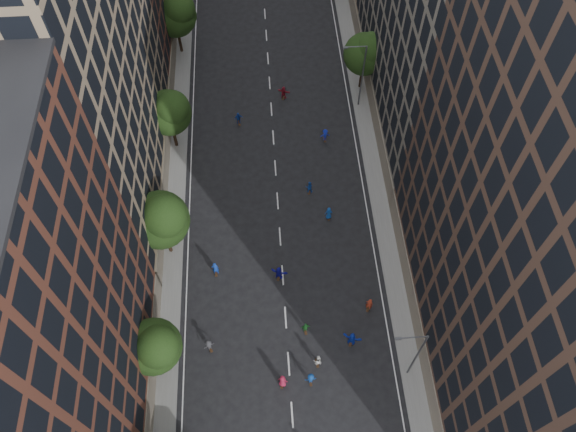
% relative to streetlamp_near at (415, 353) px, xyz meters
% --- Properties ---
extents(ground, '(240.00, 240.00, 0.00)m').
position_rel_streetlamp_near_xyz_m(ground, '(-10.37, 28.00, -5.17)').
color(ground, black).
rests_on(ground, ground).
extents(sidewalk_left, '(4.00, 105.00, 0.15)m').
position_rel_streetlamp_near_xyz_m(sidewalk_left, '(-22.37, 35.50, -5.09)').
color(sidewalk_left, slate).
rests_on(sidewalk_left, ground).
extents(sidewalk_right, '(4.00, 105.00, 0.15)m').
position_rel_streetlamp_near_xyz_m(sidewalk_right, '(1.63, 35.50, -5.09)').
color(sidewalk_right, slate).
rests_on(sidewalk_right, ground).
extents(bldg_left_b, '(14.00, 26.00, 34.00)m').
position_rel_streetlamp_near_xyz_m(bldg_left_b, '(-29.37, 23.00, 11.83)').
color(bldg_left_b, '#8C765B').
rests_on(bldg_left_b, ground).
extents(bldg_right_a, '(14.00, 30.00, 36.00)m').
position_rel_streetlamp_near_xyz_m(bldg_right_a, '(8.63, 3.00, 12.83)').
color(bldg_right_a, '#422E23').
rests_on(bldg_right_a, ground).
extents(tree_left_1, '(4.80, 4.80, 8.21)m').
position_rel_streetlamp_near_xyz_m(tree_left_1, '(-21.39, 1.86, 0.38)').
color(tree_left_1, black).
rests_on(tree_left_1, ground).
extents(tree_left_2, '(5.60, 5.60, 9.45)m').
position_rel_streetlamp_near_xyz_m(tree_left_2, '(-21.36, 13.83, 1.19)').
color(tree_left_2, black).
rests_on(tree_left_2, ground).
extents(tree_left_3, '(5.00, 5.00, 8.58)m').
position_rel_streetlamp_near_xyz_m(tree_left_3, '(-21.38, 27.85, 0.65)').
color(tree_left_3, black).
rests_on(tree_left_3, ground).
extents(tree_left_4, '(5.40, 5.40, 9.08)m').
position_rel_streetlamp_near_xyz_m(tree_left_4, '(-21.37, 43.84, 0.93)').
color(tree_left_4, black).
rests_on(tree_left_4, ground).
extents(tree_right_a, '(5.00, 5.00, 8.39)m').
position_rel_streetlamp_near_xyz_m(tree_right_a, '(1.02, 35.85, 0.46)').
color(tree_right_a, black).
rests_on(tree_right_a, ground).
extents(streetlamp_near, '(2.64, 0.22, 9.06)m').
position_rel_streetlamp_near_xyz_m(streetlamp_near, '(0.00, 0.00, 0.00)').
color(streetlamp_near, '#595B60').
rests_on(streetlamp_near, ground).
extents(streetlamp_far, '(2.64, 0.22, 9.06)m').
position_rel_streetlamp_near_xyz_m(streetlamp_far, '(0.00, 33.00, 0.00)').
color(streetlamp_far, '#595B60').
rests_on(streetlamp_far, ground).
extents(skater_3, '(1.05, 0.66, 1.56)m').
position_rel_streetlamp_near_xyz_m(skater_3, '(-8.54, -0.25, -4.39)').
color(skater_3, navy).
rests_on(skater_3, ground).
extents(skater_5, '(1.85, 1.21, 1.91)m').
position_rel_streetlamp_near_xyz_m(skater_5, '(-4.47, 3.11, -4.21)').
color(skater_5, '#1632B9').
rests_on(skater_5, ground).
extents(skater_6, '(1.02, 0.82, 1.81)m').
position_rel_streetlamp_near_xyz_m(skater_6, '(-11.03, -0.30, -4.26)').
color(skater_6, '#AC1C3C').
rests_on(skater_6, ground).
extents(skater_7, '(0.80, 0.68, 1.87)m').
position_rel_streetlamp_near_xyz_m(skater_7, '(-2.39, 6.42, -4.23)').
color(skater_7, '#A02F1A').
rests_on(skater_7, ground).
extents(skater_8, '(0.83, 0.66, 1.63)m').
position_rel_streetlamp_near_xyz_m(skater_8, '(-7.78, 1.37, -4.35)').
color(skater_8, silver).
rests_on(skater_8, ground).
extents(skater_9, '(1.16, 0.95, 1.56)m').
position_rel_streetlamp_near_xyz_m(skater_9, '(-17.51, 3.41, -4.39)').
color(skater_9, '#3C3C41').
rests_on(skater_9, ground).
extents(skater_10, '(0.94, 0.47, 1.54)m').
position_rel_streetlamp_near_xyz_m(skater_10, '(-8.59, 4.54, -4.40)').
color(skater_10, '#1F6726').
rests_on(skater_10, ground).
extents(skater_11, '(1.74, 1.07, 1.79)m').
position_rel_streetlamp_near_xyz_m(skater_11, '(-10.75, 10.29, -4.27)').
color(skater_11, '#1613A1').
rests_on(skater_11, ground).
extents(skater_12, '(0.84, 0.58, 1.65)m').
position_rel_streetlamp_near_xyz_m(skater_12, '(-5.12, 16.99, -4.34)').
color(skater_12, '#124196').
rests_on(skater_12, ground).
extents(skater_13, '(0.70, 0.46, 1.92)m').
position_rel_streetlamp_near_xyz_m(skater_13, '(-16.96, 11.17, -4.21)').
color(skater_13, '#163FB8').
rests_on(skater_13, ground).
extents(skater_14, '(0.83, 0.67, 1.60)m').
position_rel_streetlamp_near_xyz_m(skater_14, '(-6.88, 20.49, -4.37)').
color(skater_14, '#1441A9').
rests_on(skater_14, ground).
extents(skater_15, '(1.12, 0.72, 1.64)m').
position_rel_streetlamp_near_xyz_m(skater_15, '(-4.42, 27.73, -4.35)').
color(skater_15, '#1422A8').
rests_on(skater_15, ground).
extents(skater_16, '(1.07, 0.63, 1.71)m').
position_rel_streetlamp_near_xyz_m(skater_16, '(-14.32, 30.93, -4.31)').
color(skater_16, '#1337A1').
rests_on(skater_16, ground).
extents(skater_17, '(1.66, 1.08, 1.71)m').
position_rel_streetlamp_near_xyz_m(skater_17, '(-8.76, 34.80, -4.31)').
color(skater_17, maroon).
rests_on(skater_17, ground).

